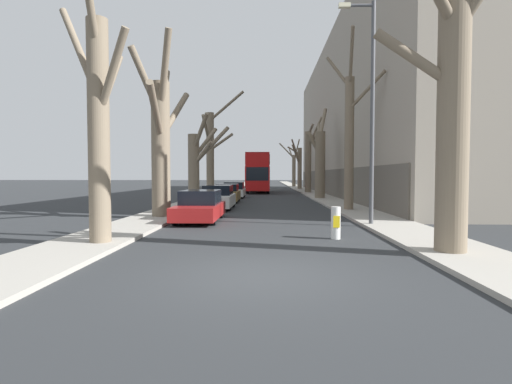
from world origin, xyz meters
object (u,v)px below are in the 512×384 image
object	(u,v)px
street_tree_right_0	(453,86)
parked_car_1	(218,198)
street_tree_left_2	(196,164)
street_tree_right_3	(309,159)
traffic_bollard	(336,223)
street_tree_left_0	(98,119)
double_decker_bus	(258,171)
lamp_post	(370,103)
parked_car_3	(234,190)
parked_car_2	(227,194)
street_tree_right_5	(293,167)
parked_car_0	(200,207)
street_tree_right_1	(350,136)
street_tree_right_4	(299,166)
street_tree_left_3	(211,152)
street_tree_left_1	(161,137)
street_tree_right_2	(320,160)

from	to	relation	value
street_tree_right_0	parked_car_1	distance (m)	15.82
street_tree_left_2	street_tree_right_3	distance (m)	20.48
traffic_bollard	street_tree_left_0	bearing A→B (deg)	-168.42
street_tree_right_3	double_decker_bus	distance (m)	6.05
street_tree_left_2	street_tree_right_3	world-z (taller)	street_tree_right_3
lamp_post	parked_car_3	bearing A→B (deg)	109.27
parked_car_2	lamp_post	world-z (taller)	lamp_post
street_tree_right_5	parked_car_3	xyz separation A→B (m)	(-7.30, -31.39, -2.65)
parked_car_2	lamp_post	distance (m)	15.68
parked_car_2	street_tree_right_3	bearing A→B (deg)	63.10
street_tree_right_3	parked_car_0	world-z (taller)	street_tree_right_3
street_tree_right_1	street_tree_right_5	world-z (taller)	street_tree_right_1
street_tree_right_4	street_tree_right_1	bearing A→B (deg)	-89.85
parked_car_1	street_tree_right_1	bearing A→B (deg)	-11.35
street_tree_left_0	traffic_bollard	bearing A→B (deg)	11.58
street_tree_left_3	double_decker_bus	distance (m)	13.11
parked_car_2	street_tree_left_3	bearing A→B (deg)	112.23
street_tree_right_0	parked_car_2	distance (m)	20.79
double_decker_bus	street_tree_right_4	bearing A→B (deg)	59.78
street_tree_left_3	parked_car_1	distance (m)	10.52
street_tree_left_1	lamp_post	bearing A→B (deg)	-16.29
street_tree_right_0	street_tree_right_3	world-z (taller)	street_tree_right_0
street_tree_right_1	street_tree_right_3	xyz separation A→B (m)	(0.06, 21.72, -0.38)
street_tree_right_4	parked_car_3	xyz separation A→B (m)	(-7.31, -19.98, -2.57)
street_tree_left_0	street_tree_left_2	size ratio (longest dim) A/B	1.38
street_tree_right_0	street_tree_right_5	world-z (taller)	street_tree_right_0
street_tree_left_0	parked_car_0	distance (m)	7.02
street_tree_right_2	street_tree_right_4	xyz separation A→B (m)	(0.07, 22.00, -0.06)
street_tree_left_1	parked_car_2	distance (m)	11.52
street_tree_right_3	parked_car_1	world-z (taller)	street_tree_right_3
street_tree_right_0	traffic_bollard	distance (m)	5.04
street_tree_right_5	parked_car_1	distance (m)	43.70
street_tree_right_4	parked_car_0	distance (m)	38.64
street_tree_left_3	street_tree_right_4	distance (m)	23.58
street_tree_right_0	street_tree_right_3	bearing A→B (deg)	89.88
street_tree_right_3	street_tree_right_5	world-z (taller)	street_tree_right_3
street_tree_left_3	street_tree_right_4	bearing A→B (deg)	67.41
street_tree_right_3	traffic_bollard	bearing A→B (deg)	-94.41
street_tree_left_2	parked_car_0	bearing A→B (deg)	-78.88
street_tree_right_4	street_tree_left_0	bearing A→B (deg)	-101.71
street_tree_right_5	street_tree_right_4	bearing A→B (deg)	-89.99
street_tree_right_3	parked_car_1	xyz separation A→B (m)	(-7.45, -20.24, -3.07)
street_tree_right_5	parked_car_0	world-z (taller)	street_tree_right_5
street_tree_right_3	parked_car_2	distance (m)	16.74
double_decker_bus	parked_car_1	size ratio (longest dim) A/B	2.29
street_tree_left_1	street_tree_left_3	bearing A→B (deg)	89.36
street_tree_left_3	street_tree_right_5	xyz separation A→B (m)	(9.05, 33.17, -0.65)
lamp_post	parked_car_0	bearing A→B (deg)	166.26
street_tree_left_1	street_tree_right_4	size ratio (longest dim) A/B	1.20
street_tree_right_5	double_decker_bus	distance (m)	21.37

